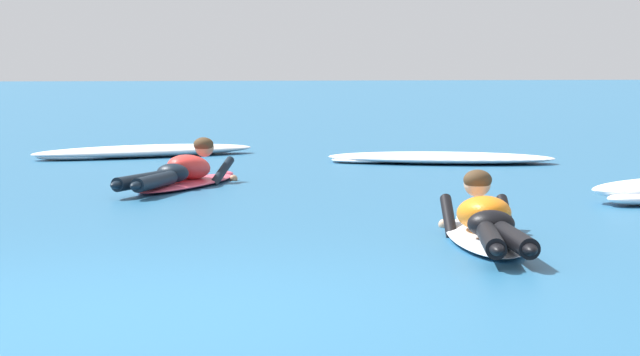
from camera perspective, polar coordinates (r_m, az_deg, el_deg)
name	(u,v)px	position (r m, az deg, el deg)	size (l,w,h in m)	color
ground_plane	(129,163)	(17.11, -8.20, 0.63)	(120.00, 120.00, 0.00)	#235B84
surfer_near	(487,224)	(9.73, 7.18, -1.98)	(0.84, 2.67, 0.53)	silver
surfer_far	(183,174)	(13.86, -5.94, 0.18)	(1.54, 2.52, 0.53)	#E54C66
whitewater_mid_right	(441,158)	(17.06, 5.23, 0.86)	(3.08, 1.83, 0.14)	white
whitewater_back	(145,151)	(18.21, -7.53, 1.15)	(3.26, 1.86, 0.16)	white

